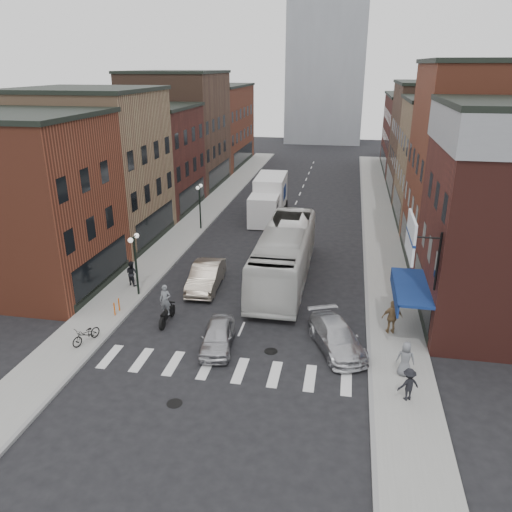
{
  "coord_description": "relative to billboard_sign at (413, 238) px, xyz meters",
  "views": [
    {
      "loc": [
        5.36,
        -23.14,
        13.91
      ],
      "look_at": [
        0.16,
        4.61,
        3.06
      ],
      "focal_mm": 35.0,
      "sensor_mm": 36.0,
      "label": 1
    }
  ],
  "objects": [
    {
      "name": "streetlamp_far",
      "position": [
        -15.99,
        17.5,
        -3.22
      ],
      "size": [
        0.32,
        1.22,
        4.11
      ],
      "color": "black",
      "rests_on": "ground"
    },
    {
      "name": "ground",
      "position": [
        -8.59,
        -0.5,
        -6.13
      ],
      "size": [
        160.0,
        160.0,
        0.0
      ],
      "primitive_type": "plane",
      "color": "black",
      "rests_on": "ground"
    },
    {
      "name": "box_truck",
      "position": [
        -10.61,
        22.48,
        -4.22
      ],
      "size": [
        2.91,
        8.95,
        3.87
      ],
      "rotation": [
        0.0,
        0.0,
        0.03
      ],
      "color": "silver",
      "rests_on": "ground"
    },
    {
      "name": "curb_car",
      "position": [
        -3.27,
        -0.65,
        -5.42
      ],
      "size": [
        3.72,
        5.28,
        1.42
      ],
      "primitive_type": "imported",
      "rotation": [
        0.0,
        0.0,
        0.4
      ],
      "color": "silver",
      "rests_on": "ground"
    },
    {
      "name": "curb_left",
      "position": [
        -15.59,
        21.5,
        -6.13
      ],
      "size": [
        0.2,
        74.0,
        0.16
      ],
      "primitive_type": "cube",
      "color": "gray",
      "rests_on": "ground"
    },
    {
      "name": "crosswalk_stripes",
      "position": [
        -8.59,
        -3.5,
        -6.13
      ],
      "size": [
        12.0,
        2.2,
        0.01
      ],
      "primitive_type": "cube",
      "color": "silver",
      "rests_on": "ground"
    },
    {
      "name": "motorcycle_rider",
      "position": [
        -12.94,
        0.4,
        -5.02
      ],
      "size": [
        0.66,
        2.35,
        2.39
      ],
      "rotation": [
        0.0,
        0.0,
        -0.02
      ],
      "color": "black",
      "rests_on": "ground"
    },
    {
      "name": "bldg_left_mid_b",
      "position": [
        -23.58,
        23.5,
        -0.98
      ],
      "size": [
        10.3,
        10.2,
        10.3
      ],
      "color": "#4B201B",
      "rests_on": "ground"
    },
    {
      "name": "streetlamp_near",
      "position": [
        -15.99,
        3.5,
        -3.22
      ],
      "size": [
        0.32,
        1.22,
        4.11
      ],
      "color": "black",
      "rests_on": "ground"
    },
    {
      "name": "billboard_sign",
      "position": [
        0.0,
        0.0,
        0.0
      ],
      "size": [
        1.52,
        3.0,
        3.7
      ],
      "color": "black",
      "rests_on": "ground"
    },
    {
      "name": "sedan_left_far",
      "position": [
        -12.06,
        5.5,
        -5.29
      ],
      "size": [
        2.08,
        5.19,
        1.68
      ],
      "primitive_type": "imported",
      "rotation": [
        0.0,
        0.0,
        0.06
      ],
      "color": "#B1A38F",
      "rests_on": "ground"
    },
    {
      "name": "bldg_left_near",
      "position": [
        -23.58,
        4.0,
        -0.48
      ],
      "size": [
        10.3,
        9.2,
        11.3
      ],
      "color": "brown",
      "rests_on": "ground"
    },
    {
      "name": "bldg_left_mid_a",
      "position": [
        -23.58,
        13.5,
        0.02
      ],
      "size": [
        10.3,
        10.2,
        12.3
      ],
      "color": "#8E6C4E",
      "rests_on": "ground"
    },
    {
      "name": "bldg_left_far_a",
      "position": [
        -23.58,
        34.5,
        0.52
      ],
      "size": [
        10.3,
        12.2,
        13.3
      ],
      "color": "#4F3427",
      "rests_on": "ground"
    },
    {
      "name": "curb_right",
      "position": [
        -1.59,
        21.5,
        -6.13
      ],
      "size": [
        0.2,
        74.0,
        0.16
      ],
      "primitive_type": "cube",
      "color": "gray",
      "rests_on": "ground"
    },
    {
      "name": "awning_blue",
      "position": [
        0.34,
        2.0,
        -3.5
      ],
      "size": [
        1.8,
        5.0,
        0.78
      ],
      "color": "navy",
      "rests_on": "ground"
    },
    {
      "name": "sidewalk_right",
      "position": [
        -0.09,
        21.5,
        -6.06
      ],
      "size": [
        3.0,
        74.0,
        0.15
      ],
      "primitive_type": "cube",
      "color": "gray",
      "rests_on": "ground"
    },
    {
      "name": "ped_right_a",
      "position": [
        -0.05,
        -4.5,
        -5.22
      ],
      "size": [
        1.1,
        0.86,
        1.53
      ],
      "primitive_type": "imported",
      "rotation": [
        0.0,
        0.0,
        3.57
      ],
      "color": "black",
      "rests_on": "sidewalk_right"
    },
    {
      "name": "bldg_right_far_a",
      "position": [
        6.41,
        34.5,
        0.02
      ],
      "size": [
        10.3,
        12.2,
        12.3
      ],
      "color": "#4F3427",
      "rests_on": "ground"
    },
    {
      "name": "transit_bus",
      "position": [
        -7.15,
        7.82,
        -4.28
      ],
      "size": [
        3.15,
        13.33,
        3.71
      ],
      "primitive_type": "imported",
      "rotation": [
        0.0,
        0.0,
        -0.0
      ],
      "color": "silver",
      "rests_on": "ground"
    },
    {
      "name": "bike_rack",
      "position": [
        -16.19,
        0.8,
        -5.58
      ],
      "size": [
        0.08,
        0.68,
        0.8
      ],
      "color": "#D8590C",
      "rests_on": "sidewalk_left"
    },
    {
      "name": "bldg_left_far_b",
      "position": [
        -23.58,
        48.5,
        -0.48
      ],
      "size": [
        10.3,
        16.2,
        11.3
      ],
      "color": "brown",
      "rests_on": "ground"
    },
    {
      "name": "ped_right_c",
      "position": [
        -0.03,
        -2.61,
        -5.12
      ],
      "size": [
        0.91,
        0.66,
        1.73
      ],
      "primitive_type": "imported",
      "rotation": [
        0.0,
        0.0,
        3.01
      ],
      "color": "slate",
      "rests_on": "sidewalk_right"
    },
    {
      "name": "ped_left_solo",
      "position": [
        -16.94,
        4.77,
        -5.14
      ],
      "size": [
        0.94,
        0.75,
        1.69
      ],
      "primitive_type": "imported",
      "rotation": [
        0.0,
        0.0,
        2.75
      ],
      "color": "black",
      "rests_on": "sidewalk_left"
    },
    {
      "name": "sedan_left_near",
      "position": [
        -9.39,
        -1.63,
        -5.45
      ],
      "size": [
        2.07,
        4.15,
        1.36
      ],
      "primitive_type": "imported",
      "rotation": [
        0.0,
        0.0,
        0.12
      ],
      "color": "#AEAEB3",
      "rests_on": "ground"
    },
    {
      "name": "parked_bicycle",
      "position": [
        -16.28,
        -2.64,
        -5.51
      ],
      "size": [
        1.22,
        1.89,
        0.94
      ],
      "primitive_type": "imported",
      "rotation": [
        0.0,
        0.0,
        -0.36
      ],
      "color": "black",
      "rests_on": "sidewalk_left"
    },
    {
      "name": "sidewalk_left",
      "position": [
        -17.09,
        21.5,
        -6.06
      ],
      "size": [
        3.0,
        74.0,
        0.15
      ],
      "primitive_type": "cube",
      "color": "gray",
      "rests_on": "ground"
    },
    {
      "name": "bldg_right_mid_b",
      "position": [
        6.41,
        23.5,
        -0.48
      ],
      "size": [
        10.3,
        10.2,
        11.3
      ],
      "color": "#8E6C4E",
      "rests_on": "ground"
    },
    {
      "name": "ped_right_b",
      "position": [
        -0.39,
        1.37,
        -5.03
      ],
      "size": [
        1.21,
        0.77,
        1.91
      ],
      "primitive_type": "imported",
      "rotation": [
        0.0,
        0.0,
        3.33
      ],
      "color": "olive",
      "rests_on": "sidewalk_right"
    },
    {
      "name": "bldg_right_far_b",
      "position": [
        6.41,
        48.5,
        -0.98
      ],
      "size": [
        10.3,
        16.2,
        10.3
      ],
      "color": "#4B201B",
      "rests_on": "ground"
    },
    {
      "name": "bldg_right_mid_a",
      "position": [
        6.41,
        13.5,
        1.02
      ],
      "size": [
        10.3,
        10.2,
        14.3
      ],
      "color": "brown",
      "rests_on": "ground"
    }
  ]
}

